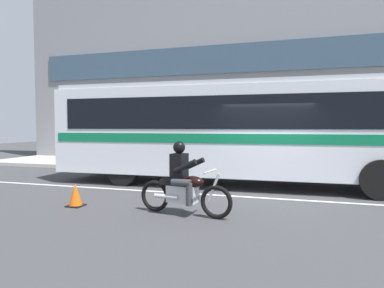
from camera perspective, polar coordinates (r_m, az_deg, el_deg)
ground_plane at (r=9.75m, az=12.45°, el=-8.19°), size 60.00×60.00×0.00m
sidewalk_curb at (r=14.76m, az=14.00°, el=-4.11°), size 28.00×3.80×0.15m
lane_center_stripe at (r=9.16m, az=12.16°, el=-8.89°), size 26.60×0.14×0.01m
office_building_facade at (r=17.82m, az=14.72°, el=21.01°), size 28.00×0.89×14.82m
transit_bus at (r=10.81m, az=9.90°, el=2.98°), size 12.56×2.87×3.22m
motorcycle_with_rider at (r=7.19m, az=-1.43°, el=-6.80°), size 2.13×0.68×1.56m
fire_hydrant at (r=14.02m, az=22.72°, el=-2.80°), size 0.22×0.30×0.75m
traffic_cone at (r=8.48m, az=-19.04°, el=-8.19°), size 0.36×0.36×0.55m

